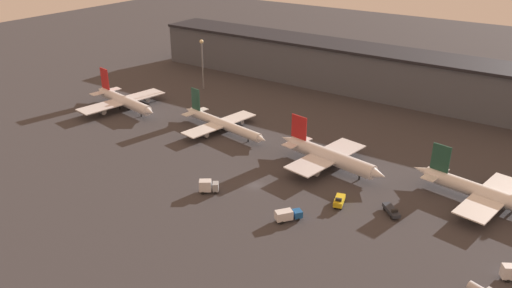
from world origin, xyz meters
The scene contains 11 objects.
ground centered at (0.00, 0.00, 0.00)m, with size 600.00×600.00×0.00m, color #383538.
terminal_building centered at (0.00, 99.65, 10.20)m, with size 234.15×22.65×20.29m.
airplane_0 centered at (-81.18, 22.63, 3.60)m, with size 41.31×38.18×14.64m.
airplane_1 centered at (-33.30, 27.03, 2.93)m, with size 43.37×32.05×13.18m.
airplane_2 centered at (12.81, 22.75, 3.90)m, with size 40.13×31.80×14.18m.
airplane_3 centered at (61.38, 26.24, 3.48)m, with size 49.35×31.35×13.72m.
service_vehicle_0 centered at (25.45, 3.97, 1.40)m, with size 3.87×6.30×2.95m.
service_vehicle_1 centered at (-8.84, -10.98, 2.11)m, with size 5.90×5.20×3.90m.
service_vehicle_4 centered at (17.66, -10.69, 1.78)m, with size 6.26×7.19×3.14m.
service_vehicle_5 centered at (39.03, 7.63, 1.19)m, with size 6.52×6.44×2.52m.
lamp_post_0 centered at (-71.68, 62.18, 14.69)m, with size 1.80×1.80×22.82m.
Camera 1 is at (73.32, -106.68, 72.73)m, focal length 35.00 mm.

